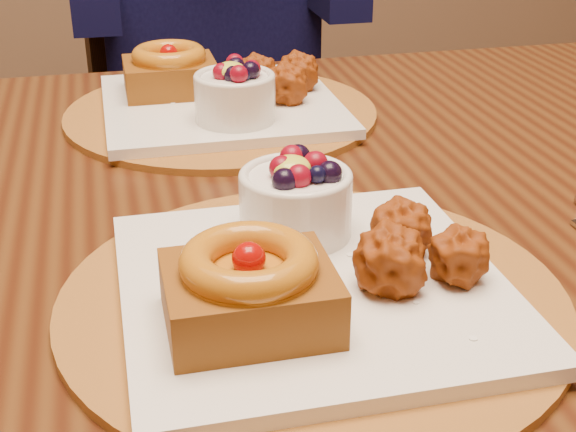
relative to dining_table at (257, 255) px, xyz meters
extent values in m
cube|color=#351609|center=(0.00, 0.00, 0.06)|extent=(1.60, 0.90, 0.04)
cylinder|color=brown|center=(0.00, -0.22, 0.08)|extent=(0.38, 0.38, 0.01)
cube|color=white|center=(0.00, -0.22, 0.09)|extent=(0.28, 0.28, 0.01)
cube|color=#4A2406|center=(-0.06, -0.27, 0.12)|extent=(0.11, 0.09, 0.04)
torus|color=#9C4F09|center=(-0.06, -0.27, 0.15)|extent=(0.09, 0.09, 0.02)
sphere|color=#8F0502|center=(-0.06, -0.27, 0.15)|extent=(0.02, 0.02, 0.02)
sphere|color=#963B0A|center=(0.08, -0.19, 0.12)|extent=(0.04, 0.04, 0.04)
sphere|color=#963B0A|center=(0.05, -0.24, 0.12)|extent=(0.04, 0.04, 0.04)
sphere|color=#963B0A|center=(0.10, -0.24, 0.12)|extent=(0.04, 0.04, 0.04)
cylinder|color=white|center=(0.01, -0.14, 0.12)|extent=(0.09, 0.09, 0.05)
torus|color=white|center=(0.01, -0.14, 0.15)|extent=(0.09, 0.09, 0.01)
ellipsoid|color=yellow|center=(0.00, -0.14, 0.16)|extent=(0.03, 0.03, 0.02)
cylinder|color=brown|center=(0.00, 0.22, 0.08)|extent=(0.38, 0.38, 0.01)
cube|color=white|center=(0.00, 0.22, 0.09)|extent=(0.28, 0.28, 0.01)
cube|color=#4A2406|center=(-0.06, 0.27, 0.12)|extent=(0.11, 0.09, 0.04)
torus|color=#9C4F09|center=(-0.06, 0.27, 0.14)|extent=(0.09, 0.09, 0.02)
sphere|color=#8F0502|center=(-0.06, 0.27, 0.15)|extent=(0.02, 0.02, 0.02)
sphere|color=#963B0A|center=(0.08, 0.19, 0.12)|extent=(0.04, 0.04, 0.04)
sphere|color=#963B0A|center=(0.05, 0.24, 0.12)|extent=(0.04, 0.04, 0.04)
sphere|color=#963B0A|center=(0.10, 0.24, 0.12)|extent=(0.04, 0.04, 0.04)
cylinder|color=white|center=(0.01, 0.14, 0.12)|extent=(0.09, 0.09, 0.05)
torus|color=white|center=(0.01, 0.14, 0.15)|extent=(0.09, 0.09, 0.01)
ellipsoid|color=yellow|center=(0.00, 0.14, 0.16)|extent=(0.03, 0.03, 0.02)
cube|color=black|center=(0.10, 0.86, -0.25)|extent=(0.53, 0.53, 0.04)
cylinder|color=black|center=(-0.02, 0.63, -0.48)|extent=(0.03, 0.03, 0.41)
cylinder|color=black|center=(0.32, 0.75, -0.48)|extent=(0.03, 0.03, 0.41)
cylinder|color=black|center=(-0.13, 0.97, -0.48)|extent=(0.03, 0.03, 0.41)
cylinder|color=black|center=(0.21, 1.08, -0.48)|extent=(0.03, 0.03, 0.41)
cube|color=black|center=(0.03, 1.03, -0.03)|extent=(0.40, 0.16, 0.43)
camera|label=1|loc=(-0.13, -0.71, 0.40)|focal=50.00mm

